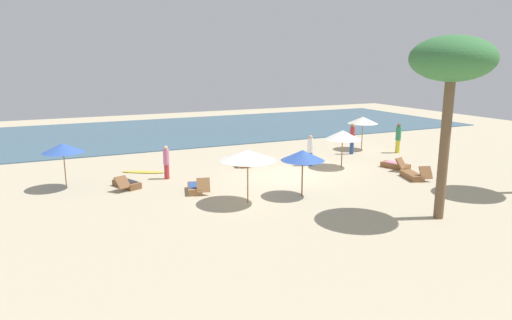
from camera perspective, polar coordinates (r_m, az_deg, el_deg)
name	(u,v)px	position (r m, az deg, el deg)	size (l,w,h in m)	color
ground_plane	(288,176)	(22.99, 3.99, -2.02)	(60.00, 60.00, 0.00)	#BCAD8E
ocean_water	(189,130)	(38.46, -8.36, 3.76)	(48.00, 16.00, 0.06)	#3D6075
umbrella_0	(363,120)	(30.31, 13.24, 4.88)	(1.94, 1.94, 2.14)	olive
umbrella_1	(63,148)	(22.07, -23.03, 1.40)	(1.82, 1.82, 2.09)	olive
umbrella_2	(343,135)	(24.91, 10.80, 3.10)	(1.97, 1.97, 2.04)	olive
umbrella_3	(303,155)	(19.30, 5.87, 0.59)	(1.86, 1.86, 2.01)	brown
umbrella_4	(248,155)	(18.16, -1.06, 0.60)	(2.29, 2.29, 2.21)	olive
lounger_0	(396,165)	(25.62, 17.12, -0.64)	(1.10, 1.77, 0.71)	brown
lounger_1	(196,188)	(20.36, -7.58, -3.49)	(0.99, 1.73, 0.75)	olive
lounger_2	(241,162)	(25.22, -1.86, -0.29)	(0.90, 1.72, 0.74)	olive
lounger_3	(126,184)	(21.68, -15.93, -2.89)	(1.22, 1.79, 0.67)	brown
lounger_4	(413,175)	(23.66, 19.09, -1.85)	(1.06, 1.76, 0.72)	brown
person_0	(352,138)	(28.78, 11.95, 2.68)	(0.40, 0.40, 1.91)	#2D4C8C
person_1	(398,138)	(29.90, 17.38, 2.67)	(0.45, 0.45, 1.87)	yellow
person_2	(166,162)	(22.65, -11.16, -0.24)	(0.38, 0.38, 1.66)	#BF3338
person_3	(310,150)	(25.23, 6.80, 1.24)	(0.40, 0.40, 1.71)	#2D4C8C
palm_1	(452,63)	(17.37, 23.34, 11.11)	(2.90, 2.90, 6.56)	brown
surfboard	(143,172)	(24.34, -13.92, -1.46)	(2.17, 1.52, 0.07)	gold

